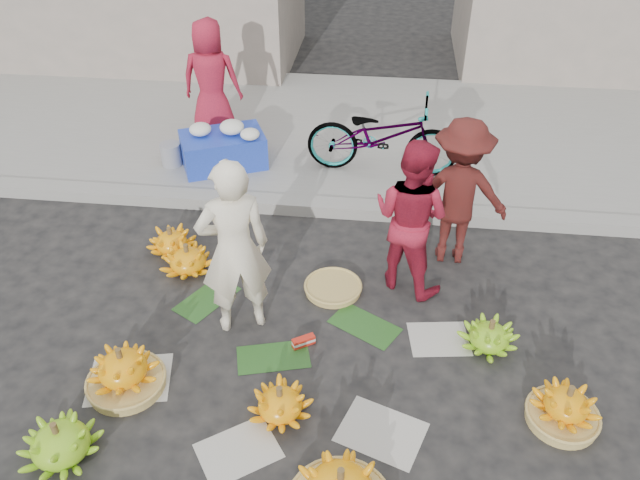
# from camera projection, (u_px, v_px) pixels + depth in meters

# --- Properties ---
(ground) EXTENTS (80.00, 80.00, 0.00)m
(ground) POSITION_uv_depth(u_px,v_px,m) (288.00, 342.00, 5.79)
(ground) COLOR black
(ground) RESTS_ON ground
(curb) EXTENTS (40.00, 0.25, 0.15)m
(curb) POSITION_uv_depth(u_px,v_px,m) (316.00, 207.00, 7.51)
(curb) COLOR gray
(curb) RESTS_ON ground
(sidewalk) EXTENTS (40.00, 4.00, 0.12)m
(sidewalk) POSITION_uv_depth(u_px,v_px,m) (333.00, 130.00, 9.20)
(sidewalk) COLOR gray
(sidewalk) RESTS_ON ground
(newspaper_scatter) EXTENTS (3.20, 1.80, 0.00)m
(newspaper_scatter) POSITION_uv_depth(u_px,v_px,m) (273.00, 412.00, 5.15)
(newspaper_scatter) COLOR #BCB8AE
(newspaper_scatter) RESTS_ON ground
(banana_leaves) EXTENTS (2.00, 1.00, 0.00)m
(banana_leaves) POSITION_uv_depth(u_px,v_px,m) (281.00, 326.00, 5.96)
(banana_leaves) COLOR #1C4A18
(banana_leaves) RESTS_ON ground
(banana_bunch_0) EXTENTS (0.69, 0.69, 0.45)m
(banana_bunch_0) POSITION_uv_depth(u_px,v_px,m) (124.00, 371.00, 5.25)
(banana_bunch_0) COLOR #AA8C47
(banana_bunch_0) RESTS_ON ground
(banana_bunch_1) EXTENTS (0.62, 0.62, 0.38)m
(banana_bunch_1) POSITION_uv_depth(u_px,v_px,m) (60.00, 442.00, 4.72)
(banana_bunch_1) COLOR #63AD18
(banana_bunch_1) RESTS_ON ground
(banana_bunch_3) EXTENTS (0.58, 0.58, 0.32)m
(banana_bunch_3) POSITION_uv_depth(u_px,v_px,m) (280.00, 403.00, 5.05)
(banana_bunch_3) COLOR #FFA70C
(banana_bunch_3) RESTS_ON ground
(banana_bunch_4) EXTENTS (0.61, 0.61, 0.41)m
(banana_bunch_4) POSITION_uv_depth(u_px,v_px,m) (565.00, 407.00, 4.98)
(banana_bunch_4) COLOR #AA8C47
(banana_bunch_4) RESTS_ON ground
(banana_bunch_5) EXTENTS (0.54, 0.54, 0.32)m
(banana_bunch_5) POSITION_uv_depth(u_px,v_px,m) (490.00, 336.00, 5.67)
(banana_bunch_5) COLOR #63AD18
(banana_bunch_5) RESTS_ON ground
(banana_bunch_6) EXTENTS (0.63, 0.63, 0.34)m
(banana_bunch_6) POSITION_uv_depth(u_px,v_px,m) (188.00, 259.00, 6.56)
(banana_bunch_6) COLOR #FFA70C
(banana_bunch_6) RESTS_ON ground
(banana_bunch_7) EXTENTS (0.53, 0.53, 0.31)m
(banana_bunch_7) POSITION_uv_depth(u_px,v_px,m) (171.00, 241.00, 6.85)
(banana_bunch_7) COLOR #FFA70C
(banana_bunch_7) RESTS_ON ground
(basket_spare) EXTENTS (0.64, 0.64, 0.07)m
(basket_spare) POSITION_uv_depth(u_px,v_px,m) (333.00, 288.00, 6.36)
(basket_spare) COLOR #AA8C47
(basket_spare) RESTS_ON ground
(incense_stack) EXTENTS (0.22, 0.17, 0.09)m
(incense_stack) POSITION_uv_depth(u_px,v_px,m) (304.00, 341.00, 5.73)
(incense_stack) COLOR red
(incense_stack) RESTS_ON ground
(vendor_cream) EXTENTS (0.77, 0.65, 1.77)m
(vendor_cream) POSITION_uv_depth(u_px,v_px,m) (234.00, 249.00, 5.48)
(vendor_cream) COLOR white
(vendor_cream) RESTS_ON ground
(vendor_red) EXTENTS (0.99, 0.93, 1.63)m
(vendor_red) POSITION_uv_depth(u_px,v_px,m) (411.00, 217.00, 6.01)
(vendor_red) COLOR #AF1B30
(vendor_red) RESTS_ON ground
(man_striped) EXTENTS (1.07, 0.64, 1.62)m
(man_striped) POSITION_uv_depth(u_px,v_px,m) (458.00, 193.00, 6.37)
(man_striped) COLOR maroon
(man_striped) RESTS_ON ground
(flower_table) EXTENTS (1.22, 1.02, 0.61)m
(flower_table) POSITION_uv_depth(u_px,v_px,m) (224.00, 148.00, 8.10)
(flower_table) COLOR #1B34B0
(flower_table) RESTS_ON sidewalk
(grey_bucket) EXTENTS (0.27, 0.27, 0.30)m
(grey_bucket) POSITION_uv_depth(u_px,v_px,m) (171.00, 154.00, 8.16)
(grey_bucket) COLOR gray
(grey_bucket) RESTS_ON sidewalk
(flower_vendor) EXTENTS (0.82, 0.54, 1.64)m
(flower_vendor) POSITION_uv_depth(u_px,v_px,m) (211.00, 80.00, 8.46)
(flower_vendor) COLOR #AF1B30
(flower_vendor) RESTS_ON sidewalk
(bicycle) EXTENTS (0.74, 1.93, 1.00)m
(bicycle) POSITION_uv_depth(u_px,v_px,m) (382.00, 136.00, 7.82)
(bicycle) COLOR gray
(bicycle) RESTS_ON sidewalk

